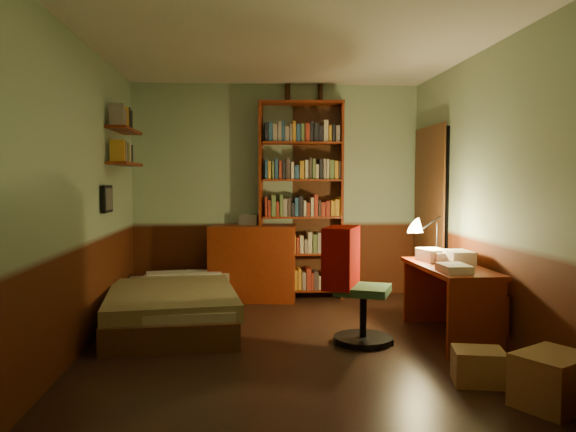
{
  "coord_description": "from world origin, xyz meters",
  "views": [
    {
      "loc": [
        -0.41,
        -4.9,
        1.43
      ],
      "look_at": [
        0.0,
        0.25,
        1.1
      ],
      "focal_mm": 35.0,
      "sensor_mm": 36.0,
      "label": 1
    }
  ],
  "objects": [
    {
      "name": "floor",
      "position": [
        0.0,
        0.0,
        -0.01
      ],
      "size": [
        3.5,
        4.0,
        0.02
      ],
      "primitive_type": "cube",
      "color": "black",
      "rests_on": "ground"
    },
    {
      "name": "ceiling",
      "position": [
        0.0,
        0.0,
        2.61
      ],
      "size": [
        3.5,
        4.0,
        0.02
      ],
      "primitive_type": "cube",
      "color": "silver",
      "rests_on": "wall_back"
    },
    {
      "name": "wall_back",
      "position": [
        0.0,
        2.01,
        1.3
      ],
      "size": [
        3.5,
        0.02,
        2.6
      ],
      "primitive_type": "cube",
      "color": "#8EAA88",
      "rests_on": "ground"
    },
    {
      "name": "wall_left",
      "position": [
        -1.76,
        0.0,
        1.3
      ],
      "size": [
        0.02,
        4.0,
        2.6
      ],
      "primitive_type": "cube",
      "color": "#8EAA88",
      "rests_on": "ground"
    },
    {
      "name": "wall_right",
      "position": [
        1.76,
        0.0,
        1.3
      ],
      "size": [
        0.02,
        4.0,
        2.6
      ],
      "primitive_type": "cube",
      "color": "#8EAA88",
      "rests_on": "ground"
    },
    {
      "name": "wall_front",
      "position": [
        0.0,
        -2.01,
        1.3
      ],
      "size": [
        3.5,
        0.02,
        2.6
      ],
      "primitive_type": "cube",
      "color": "#8EAA88",
      "rests_on": "ground"
    },
    {
      "name": "doorway",
      "position": [
        1.72,
        1.3,
        1.0
      ],
      "size": [
        0.06,
        0.9,
        2.0
      ],
      "primitive_type": "cube",
      "color": "black",
      "rests_on": "ground"
    },
    {
      "name": "door_trim",
      "position": [
        1.69,
        1.3,
        1.0
      ],
      "size": [
        0.02,
        0.98,
        2.08
      ],
      "primitive_type": "cube",
      "color": "#482915",
      "rests_on": "ground"
    },
    {
      "name": "bed",
      "position": [
        -1.11,
        0.74,
        0.31
      ],
      "size": [
        1.31,
        2.2,
        0.63
      ],
      "primitive_type": "cube",
      "rotation": [
        0.0,
        0.0,
        0.08
      ],
      "color": "olive",
      "rests_on": "ground"
    },
    {
      "name": "dresser",
      "position": [
        -0.3,
        1.77,
        0.45
      ],
      "size": [
        1.07,
        0.63,
        0.9
      ],
      "primitive_type": "cube",
      "rotation": [
        0.0,
        0.0,
        -0.13
      ],
      "color": "maroon",
      "rests_on": "ground"
    },
    {
      "name": "mini_stereo",
      "position": [
        -0.33,
        1.89,
        0.96
      ],
      "size": [
        0.27,
        0.24,
        0.12
      ],
      "primitive_type": "cube",
      "rotation": [
        0.0,
        0.0,
        -0.34
      ],
      "color": "#B2B2B7",
      "rests_on": "dresser"
    },
    {
      "name": "bookshelf",
      "position": [
        0.29,
        1.85,
        1.18
      ],
      "size": [
        1.05,
        0.44,
        2.37
      ],
      "primitive_type": "cube",
      "rotation": [
        0.0,
        0.0,
        -0.12
      ],
      "color": "maroon",
      "rests_on": "ground"
    },
    {
      "name": "bottle_left",
      "position": [
        0.13,
        1.96,
        2.48
      ],
      "size": [
        0.07,
        0.07,
        0.23
      ],
      "primitive_type": "cylinder",
      "rotation": [
        0.0,
        0.0,
        -0.16
      ],
      "color": "black",
      "rests_on": "bookshelf"
    },
    {
      "name": "bottle_right",
      "position": [
        0.53,
        1.96,
        2.49
      ],
      "size": [
        0.08,
        0.08,
        0.24
      ],
      "primitive_type": "cylinder",
      "rotation": [
        0.0,
        0.0,
        -0.41
      ],
      "color": "black",
      "rests_on": "bookshelf"
    },
    {
      "name": "desk",
      "position": [
        1.44,
        -0.03,
        0.33
      ],
      "size": [
        0.56,
        1.25,
        0.66
      ],
      "primitive_type": "cube",
      "rotation": [
        0.0,
        0.0,
        0.04
      ],
      "color": "maroon",
      "rests_on": "ground"
    },
    {
      "name": "paper_stack",
      "position": [
        1.38,
        0.27,
        0.72
      ],
      "size": [
        0.27,
        0.33,
        0.12
      ],
      "primitive_type": "cube",
      "rotation": [
        0.0,
        0.0,
        0.19
      ],
      "color": "silver",
      "rests_on": "desk"
    },
    {
      "name": "desk_lamp",
      "position": [
        1.48,
        0.44,
        0.95
      ],
      "size": [
        0.19,
        0.19,
        0.58
      ],
      "primitive_type": "cone",
      "rotation": [
        0.0,
        0.0,
        0.08
      ],
      "color": "black",
      "rests_on": "desk"
    },
    {
      "name": "office_chair",
      "position": [
        0.63,
        -0.11,
        0.48
      ],
      "size": [
        0.61,
        0.57,
        0.96
      ],
      "primitive_type": "cube",
      "rotation": [
        0.0,
        0.0,
        -0.4
      ],
      "color": "#355D36",
      "rests_on": "ground"
    },
    {
      "name": "red_jacket",
      "position": [
        0.48,
        -0.01,
        1.23
      ],
      "size": [
        0.34,
        0.5,
        0.54
      ],
      "primitive_type": "cube",
      "rotation": [
        0.0,
        0.0,
        -0.21
      ],
      "color": "#A50900",
      "rests_on": "office_chair"
    },
    {
      "name": "wall_shelf_lower",
      "position": [
        -1.64,
        1.1,
        1.6
      ],
      "size": [
        0.2,
        0.9,
        0.03
      ],
      "primitive_type": "cube",
      "color": "maroon",
      "rests_on": "wall_left"
    },
    {
      "name": "wall_shelf_upper",
      "position": [
        -1.64,
        1.1,
        1.95
      ],
      "size": [
        0.2,
        0.9,
        0.03
      ],
      "primitive_type": "cube",
      "color": "maroon",
      "rests_on": "wall_left"
    },
    {
      "name": "framed_picture",
      "position": [
        -1.72,
        0.6,
        1.25
      ],
      "size": [
        0.04,
        0.32,
        0.26
      ],
      "primitive_type": "cube",
      "color": "black",
      "rests_on": "wall_left"
    },
    {
      "name": "cardboard_box_a",
      "position": [
        1.53,
        -1.58,
        0.17
      ],
      "size": [
        0.57,
        0.54,
        0.34
      ],
      "primitive_type": "cube",
      "rotation": [
        0.0,
        0.0,
        0.54
      ],
      "color": "olive",
      "rests_on": "ground"
    },
    {
      "name": "cardboard_box_b",
      "position": [
        1.23,
        -1.15,
        0.12
      ],
      "size": [
        0.4,
        0.35,
        0.24
      ],
      "primitive_type": "cube",
      "rotation": [
        0.0,
        0.0,
        -0.21
      ],
      "color": "olive",
      "rests_on": "ground"
    }
  ]
}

